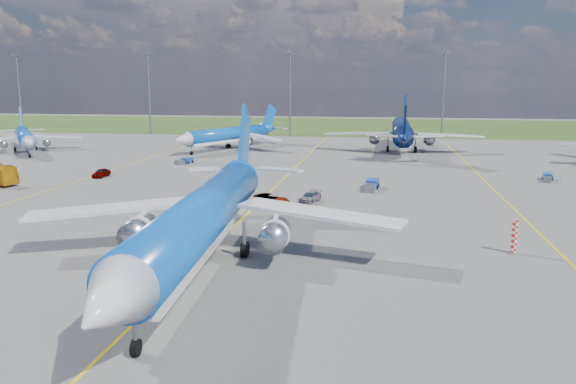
% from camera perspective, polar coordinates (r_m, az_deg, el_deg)
% --- Properties ---
extents(ground, '(400.00, 400.00, 0.00)m').
position_cam_1_polar(ground, '(45.65, -9.68, -7.52)').
color(ground, '#535351').
rests_on(ground, ground).
extents(grass_strip, '(400.00, 80.00, 0.01)m').
position_cam_1_polar(grass_strip, '(191.91, 5.10, 6.71)').
color(grass_strip, '#2D4719').
rests_on(grass_strip, ground).
extents(taxiway_lines, '(60.25, 160.00, 0.02)m').
position_cam_1_polar(taxiway_lines, '(71.47, -2.33, -0.58)').
color(taxiway_lines, yellow).
rests_on(taxiway_lines, ground).
extents(floodlight_masts, '(202.20, 0.50, 22.70)m').
position_cam_1_polar(floodlight_masts, '(150.90, 7.85, 10.26)').
color(floodlight_masts, slate).
rests_on(floodlight_masts, ground).
extents(warning_post, '(0.50, 0.50, 3.00)m').
position_cam_1_polar(warning_post, '(51.80, 22.00, -4.21)').
color(warning_post, red).
rests_on(warning_post, ground).
extents(bg_jet_nw, '(40.30, 41.85, 8.72)m').
position_cam_1_polar(bg_jet_nw, '(130.88, -25.03, 3.70)').
color(bg_jet_nw, '#0D52B6').
rests_on(bg_jet_nw, ground).
extents(bg_jet_nnw, '(39.00, 43.08, 9.19)m').
position_cam_1_polar(bg_jet_nnw, '(123.87, -6.02, 4.32)').
color(bg_jet_nnw, '#0D52B6').
rests_on(bg_jet_nnw, ground).
extents(bg_jet_n, '(35.79, 46.63, 12.09)m').
position_cam_1_polar(bg_jet_n, '(124.27, 11.41, 4.18)').
color(bg_jet_n, '#081845').
rests_on(bg_jet_n, ground).
extents(main_airliner, '(37.22, 47.19, 11.78)m').
position_cam_1_polar(main_airliner, '(45.62, -8.51, -7.49)').
color(main_airliner, '#0D52B6').
rests_on(main_airliner, ground).
extents(service_car_a, '(1.56, 3.88, 1.32)m').
position_cam_1_polar(service_car_a, '(91.69, -18.45, 1.86)').
color(service_car_a, '#999999').
rests_on(service_car_a, ground).
extents(service_car_b, '(5.50, 3.55, 1.41)m').
position_cam_1_polar(service_car_b, '(66.80, -1.93, -0.79)').
color(service_car_b, '#999999').
rests_on(service_car_b, ground).
extents(service_car_c, '(2.83, 4.41, 1.19)m').
position_cam_1_polar(service_car_c, '(69.04, 2.26, -0.50)').
color(service_car_c, '#999999').
rests_on(service_car_c, ground).
extents(baggage_tug_w, '(1.89, 5.54, 1.22)m').
position_cam_1_polar(baggage_tug_w, '(77.80, 8.48, 0.69)').
color(baggage_tug_w, '#193D97').
rests_on(baggage_tug_w, ground).
extents(baggage_tug_c, '(2.30, 4.50, 0.98)m').
position_cam_1_polar(baggage_tug_c, '(103.16, -10.45, 3.10)').
color(baggage_tug_c, navy).
rests_on(baggage_tug_c, ground).
extents(baggage_tug_e, '(2.47, 4.62, 1.00)m').
position_cam_1_polar(baggage_tug_e, '(92.31, 24.87, 1.34)').
color(baggage_tug_e, '#184E95').
rests_on(baggage_tug_e, ground).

